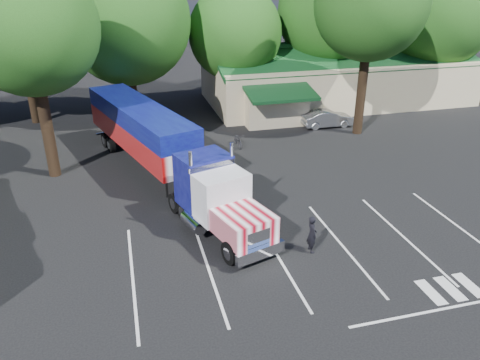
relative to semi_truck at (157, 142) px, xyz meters
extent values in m
plane|color=black|center=(4.27, -3.83, -2.36)|extent=(120.00, 120.00, 0.00)
cube|color=#C1B88F|center=(18.27, 14.17, -0.36)|extent=(24.00, 11.00, 4.00)
cube|color=#13441F|center=(18.27, 11.77, 2.14)|extent=(24.20, 6.25, 2.10)
cube|color=#13441F|center=(18.27, 16.57, 2.14)|extent=(24.20, 6.25, 2.10)
cube|color=#C1B88F|center=(10.27, 8.47, -0.96)|extent=(5.00, 2.50, 2.80)
cube|color=#13441F|center=(10.27, 7.17, 0.54)|extent=(5.40, 3.19, 0.80)
cylinder|color=black|center=(-8.73, 13.97, -0.36)|extent=(0.70, 0.70, 4.00)
sphere|color=#1D4614|center=(-8.73, 13.97, 4.79)|extent=(8.40, 8.40, 8.40)
cylinder|color=black|center=(-0.73, 12.37, -0.21)|extent=(0.70, 0.70, 4.30)
sphere|color=#1D4614|center=(-0.73, 12.37, 5.69)|extent=(10.00, 10.00, 10.00)
cylinder|color=black|center=(8.27, 13.67, -0.56)|extent=(0.70, 0.70, 3.60)
sphere|color=#1D4614|center=(8.27, 13.67, 4.24)|extent=(8.00, 8.00, 8.00)
cylinder|color=black|center=(17.27, 14.17, -0.11)|extent=(0.70, 0.70, 4.50)
sphere|color=#1D4614|center=(17.27, 14.17, 5.74)|extent=(9.60, 9.60, 9.60)
cylinder|color=black|center=(27.27, 12.97, -0.41)|extent=(0.70, 0.70, 3.90)
sphere|color=#1D4614|center=(27.27, 12.97, 5.44)|extent=(10.40, 10.40, 10.40)
cylinder|color=black|center=(-6.23, 2.17, 0.64)|extent=(0.70, 0.70, 6.00)
sphere|color=#1D4614|center=(-6.23, 2.17, 6.49)|extent=(7.60, 7.60, 7.60)
cylinder|color=black|center=(15.77, 4.67, 0.89)|extent=(0.70, 0.70, 6.50)
sphere|color=#1D4614|center=(15.77, 4.67, 7.14)|extent=(8.00, 8.00, 8.00)
cube|color=black|center=(2.19, -6.85, -1.63)|extent=(3.00, 6.77, 0.24)
cube|color=white|center=(3.30, -10.31, -1.73)|extent=(2.39, 0.97, 0.53)
cube|color=white|center=(3.24, -10.13, -1.15)|extent=(1.15, 0.47, 0.87)
cube|color=white|center=(2.90, -9.07, -0.95)|extent=(2.84, 2.90, 1.12)
cube|color=silver|center=(2.31, -7.22, -0.37)|extent=(2.79, 2.22, 2.23)
cube|color=black|center=(2.50, -7.82, 0.11)|extent=(2.15, 0.76, 0.97)
cube|color=white|center=(2.06, -6.43, 0.89)|extent=(2.43, 0.86, 0.24)
cube|color=#0B0C4F|center=(1.78, -5.55, -0.18)|extent=(2.91, 2.59, 2.62)
cylinder|color=white|center=(0.98, -6.72, 0.16)|extent=(0.22, 0.22, 3.30)
cylinder|color=white|center=(3.11, -6.04, 0.16)|extent=(0.22, 0.22, 3.30)
cylinder|color=white|center=(0.91, -7.15, -1.63)|extent=(1.08, 1.68, 0.64)
cylinder|color=white|center=(3.41, -6.35, -1.63)|extent=(1.08, 1.68, 0.64)
cube|color=white|center=(-0.80, 2.50, -0.27)|extent=(6.20, 12.61, 1.46)
cube|color=#0C0A62|center=(-0.80, 2.50, 1.04)|extent=(6.20, 12.61, 1.17)
cube|color=black|center=(-2.04, 6.38, -1.54)|extent=(2.15, 3.59, 0.34)
cube|color=black|center=(0.15, -2.70, -1.68)|extent=(0.15, 0.15, 1.36)
cube|color=black|center=(1.45, -2.29, -1.68)|extent=(0.15, 0.15, 1.36)
cube|color=white|center=(-2.73, 8.51, -1.93)|extent=(2.26, 0.82, 0.12)
cylinder|color=black|center=(2.08, -9.84, -1.83)|extent=(0.65, 1.12, 1.07)
cylinder|color=black|center=(4.02, -9.22, -1.83)|extent=(0.65, 1.12, 1.07)
cylinder|color=black|center=(0.72, -5.58, -1.83)|extent=(0.65, 1.12, 1.07)
cylinder|color=black|center=(2.66, -4.96, -1.83)|extent=(0.65, 1.12, 1.07)
cylinder|color=black|center=(0.39, -4.57, -1.83)|extent=(0.65, 1.12, 1.07)
cylinder|color=black|center=(2.33, -3.94, -1.83)|extent=(0.65, 1.12, 1.07)
cylinder|color=black|center=(-2.78, 5.33, -1.83)|extent=(0.65, 1.12, 1.07)
cylinder|color=black|center=(-0.84, 5.95, -1.83)|extent=(0.65, 1.12, 1.07)
cylinder|color=black|center=(-3.13, 6.44, -1.83)|extent=(0.65, 1.12, 1.07)
cylinder|color=black|center=(-1.19, 7.06, -1.83)|extent=(0.65, 1.12, 1.07)
imported|color=black|center=(5.87, -9.83, -1.47)|extent=(0.43, 0.66, 1.79)
imported|color=black|center=(6.07, 4.17, -1.88)|extent=(0.66, 1.86, 0.97)
imported|color=#919498|center=(14.12, 6.67, -1.67)|extent=(4.20, 1.50, 1.38)
camera|label=1|loc=(-1.87, -26.49, 9.55)|focal=35.00mm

